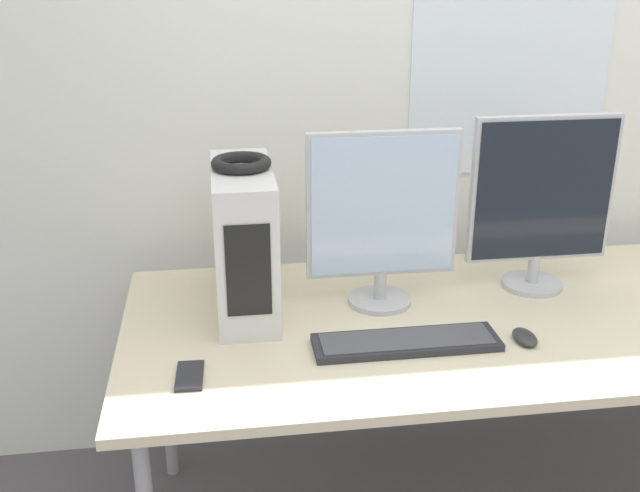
% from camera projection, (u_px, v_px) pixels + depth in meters
% --- Properties ---
extents(wall_back, '(8.00, 0.07, 2.70)m').
position_uv_depth(wall_back, '(445.00, 68.00, 2.46)').
color(wall_back, silver).
rests_on(wall_back, ground_plane).
extents(desk, '(2.10, 0.91, 0.74)m').
position_uv_depth(desk, '(490.00, 327.00, 2.17)').
color(desk, beige).
rests_on(desk, ground_plane).
extents(pc_tower, '(0.17, 0.45, 0.42)m').
position_uv_depth(pc_tower, '(244.00, 240.00, 2.12)').
color(pc_tower, silver).
rests_on(pc_tower, desk).
extents(headphones, '(0.17, 0.17, 0.03)m').
position_uv_depth(headphones, '(241.00, 163.00, 2.04)').
color(headphones, black).
rests_on(headphones, pc_tower).
extents(monitor_main, '(0.43, 0.19, 0.52)m').
position_uv_depth(monitor_main, '(383.00, 215.00, 2.12)').
color(monitor_main, '#B7B7BC').
rests_on(monitor_main, desk).
extents(monitor_right_near, '(0.44, 0.19, 0.54)m').
position_uv_depth(monitor_right_near, '(542.00, 199.00, 2.22)').
color(monitor_right_near, '#B7B7BC').
rests_on(monitor_right_near, desk).
extents(keyboard, '(0.49, 0.14, 0.02)m').
position_uv_depth(keyboard, '(406.00, 342.00, 1.97)').
color(keyboard, '#28282D').
rests_on(keyboard, desk).
extents(mouse, '(0.06, 0.10, 0.03)m').
position_uv_depth(mouse, '(525.00, 337.00, 2.00)').
color(mouse, '#2D2D2D').
rests_on(mouse, desk).
extents(cell_phone, '(0.07, 0.13, 0.01)m').
position_uv_depth(cell_phone, '(190.00, 376.00, 1.83)').
color(cell_phone, '#232328').
rests_on(cell_phone, desk).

